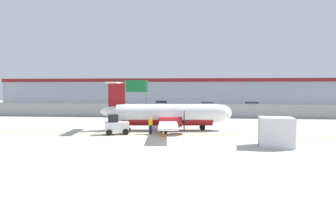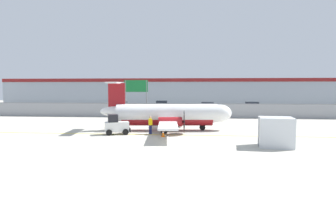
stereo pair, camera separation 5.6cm
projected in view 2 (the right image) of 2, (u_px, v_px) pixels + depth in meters
ground_plane at (178, 135)px, 27.63m from camera, size 140.00×140.00×0.01m
perimeter_fence at (184, 110)px, 43.42m from camera, size 98.00×0.10×2.10m
parking_lot_strip at (187, 111)px, 54.92m from camera, size 98.00×17.00×0.12m
background_building at (189, 92)px, 73.00m from camera, size 91.00×8.10×6.50m
commuter_airplane at (169, 115)px, 30.64m from camera, size 13.54×16.08×4.92m
baggage_tug at (116, 125)px, 28.00m from camera, size 2.56×1.98×1.88m
ground_crew_worker at (150, 124)px, 28.20m from camera, size 0.48×0.48×1.70m
cargo_container at (276, 132)px, 22.08m from camera, size 2.61×2.25×2.20m
traffic_cone_near_left at (163, 133)px, 26.61m from camera, size 0.36×0.36×0.64m
traffic_cone_near_right at (107, 128)px, 30.14m from camera, size 0.36×0.36×0.64m
parked_car_0 at (120, 105)px, 58.17m from camera, size 4.29×2.19×1.58m
parked_car_1 at (161, 105)px, 60.92m from camera, size 4.30×2.21×1.58m
parked_car_2 at (207, 106)px, 54.98m from camera, size 4.34×2.32×1.58m
parked_car_3 at (253, 106)px, 56.22m from camera, size 4.31×2.24×1.58m
highway_sign at (136, 89)px, 45.49m from camera, size 3.60×0.14×5.50m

